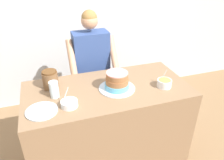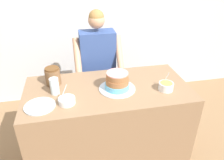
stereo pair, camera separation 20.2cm
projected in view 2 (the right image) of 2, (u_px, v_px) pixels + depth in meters
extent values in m
cube|color=silver|center=(89.00, 17.00, 3.21)|extent=(10.00, 0.05, 2.60)
cube|color=#8C6B4C|center=(108.00, 126.00, 2.34)|extent=(1.59, 0.78, 0.96)
cylinder|color=#2D2D38|center=(92.00, 101.00, 2.93)|extent=(0.12, 0.12, 0.76)
cylinder|color=#2D2D38|center=(106.00, 99.00, 2.96)|extent=(0.12, 0.12, 0.76)
cube|color=#334C8C|center=(97.00, 54.00, 2.63)|extent=(0.41, 0.23, 0.57)
cylinder|color=tan|center=(78.00, 62.00, 2.45)|extent=(0.07, 0.37, 0.48)
cylinder|color=tan|center=(120.00, 58.00, 2.54)|extent=(0.07, 0.37, 0.48)
sphere|color=tan|center=(96.00, 20.00, 2.43)|extent=(0.19, 0.19, 0.19)
sphere|color=olive|center=(96.00, 17.00, 2.41)|extent=(0.17, 0.17, 0.17)
cylinder|color=silver|center=(117.00, 88.00, 2.09)|extent=(0.35, 0.35, 0.01)
cylinder|color=#60B7E0|center=(117.00, 86.00, 2.07)|extent=(0.23, 0.23, 0.05)
cylinder|color=#9E663D|center=(117.00, 81.00, 2.04)|extent=(0.22, 0.22, 0.05)
cylinder|color=#9E663D|center=(117.00, 76.00, 2.02)|extent=(0.20, 0.20, 0.05)
cylinder|color=pink|center=(117.00, 73.00, 2.00)|extent=(0.20, 0.20, 0.01)
cylinder|color=white|center=(166.00, 86.00, 2.06)|extent=(0.14, 0.14, 0.07)
cylinder|color=olive|center=(166.00, 84.00, 2.04)|extent=(0.12, 0.12, 0.01)
cylinder|color=silver|center=(165.00, 80.00, 2.08)|extent=(0.06, 0.02, 0.15)
cylinder|color=white|center=(67.00, 101.00, 1.87)|extent=(0.14, 0.14, 0.06)
cylinder|color=pink|center=(67.00, 99.00, 1.86)|extent=(0.12, 0.12, 0.01)
cylinder|color=silver|center=(63.00, 93.00, 1.87)|extent=(0.08, 0.05, 0.14)
cylinder|color=silver|center=(54.00, 86.00, 1.98)|extent=(0.08, 0.08, 0.15)
cylinder|color=silver|center=(40.00, 106.00, 1.83)|extent=(0.26, 0.26, 0.01)
cylinder|color=brown|center=(53.00, 77.00, 2.13)|extent=(0.15, 0.15, 0.16)
cylinder|color=brown|center=(52.00, 69.00, 2.09)|extent=(0.13, 0.13, 0.02)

